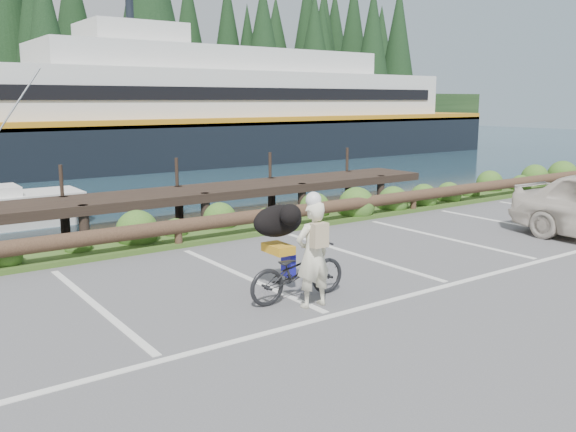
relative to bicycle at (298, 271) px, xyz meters
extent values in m
plane|color=#505052|center=(-0.04, -0.49, -0.44)|extent=(72.00, 72.00, 0.00)
cube|color=#3D5B21|center=(-0.04, 4.81, -0.39)|extent=(34.00, 1.60, 0.10)
imported|color=black|center=(0.00, 0.00, 0.00)|extent=(1.71, 0.63, 0.89)
imported|color=beige|center=(-0.01, -0.39, 0.35)|extent=(0.59, 0.40, 1.59)
ellipsoid|color=black|center=(0.01, 0.54, 0.70)|extent=(0.46, 0.90, 0.51)
camera|label=1|loc=(-5.34, -7.22, 2.58)|focal=38.00mm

